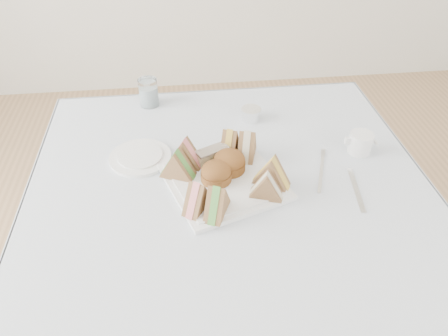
{
  "coord_description": "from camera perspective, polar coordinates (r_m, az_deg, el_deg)",
  "views": [
    {
      "loc": [
        -0.11,
        -0.82,
        1.47
      ],
      "look_at": [
        -0.01,
        0.02,
        0.8
      ],
      "focal_mm": 35.0,
      "sensor_mm": 36.0,
      "label": 1
    }
  ],
  "objects": [
    {
      "name": "sandwich_fr_a",
      "position": [
        1.07,
        6.26,
        -0.41
      ],
      "size": [
        0.1,
        0.08,
        0.08
      ],
      "primitive_type": null,
      "rotation": [
        0.0,
        0.0,
        -0.52
      ],
      "color": "#876547",
      "rests_on": "serving_plate"
    },
    {
      "name": "tablecloth",
      "position": [
        1.1,
        0.84,
        -2.6
      ],
      "size": [
        1.02,
        1.02,
        0.01
      ],
      "primitive_type": "cube",
      "color": "silver",
      "rests_on": "table"
    },
    {
      "name": "sandwich_bl_a",
      "position": [
        1.1,
        -6.11,
        0.62
      ],
      "size": [
        0.1,
        0.08,
        0.08
      ],
      "primitive_type": null,
      "rotation": [
        0.0,
        0.0,
        2.71
      ],
      "color": "#876547",
      "rests_on": "serving_plate"
    },
    {
      "name": "table",
      "position": [
        1.38,
        0.7,
        -14.41
      ],
      "size": [
        0.9,
        0.9,
        0.74
      ],
      "primitive_type": "cube",
      "color": "brown",
      "rests_on": "floor"
    },
    {
      "name": "pastry_slice",
      "position": [
        1.15,
        -1.53,
        1.66
      ],
      "size": [
        0.09,
        0.07,
        0.04
      ],
      "primitive_type": "cube",
      "rotation": [
        0.0,
        0.0,
        0.44
      ],
      "color": "#C6B28C",
      "rests_on": "serving_plate"
    },
    {
      "name": "knife",
      "position": [
        1.14,
        16.86,
        -2.7
      ],
      "size": [
        0.04,
        0.17,
        0.0
      ],
      "primitive_type": "cube",
      "rotation": [
        0.0,
        0.0,
        -0.14
      ],
      "color": "white",
      "rests_on": "tablecloth"
    },
    {
      "name": "side_plate",
      "position": [
        1.21,
        -10.88,
        1.37
      ],
      "size": [
        0.18,
        0.18,
        0.01
      ],
      "primitive_type": "cylinder",
      "rotation": [
        0.0,
        0.0,
        0.1
      ],
      "color": "white",
      "rests_on": "tablecloth"
    },
    {
      "name": "water_glass",
      "position": [
        1.43,
        -9.83,
        9.7
      ],
      "size": [
        0.07,
        0.07,
        0.09
      ],
      "primitive_type": "cylinder",
      "rotation": [
        0.0,
        0.0,
        0.13
      ],
      "color": "white",
      "rests_on": "tablecloth"
    },
    {
      "name": "sandwich_fl_a",
      "position": [
        1.0,
        -3.5,
        -3.57
      ],
      "size": [
        0.08,
        0.09,
        0.08
      ],
      "primitive_type": null,
      "rotation": [
        0.0,
        0.0,
        0.98
      ],
      "color": "#876547",
      "rests_on": "serving_plate"
    },
    {
      "name": "scone_right",
      "position": [
        1.12,
        0.7,
        0.8
      ],
      "size": [
        0.12,
        0.12,
        0.06
      ],
      "primitive_type": "cylinder",
      "rotation": [
        0.0,
        0.0,
        0.85
      ],
      "color": "brown",
      "rests_on": "serving_plate"
    },
    {
      "name": "sandwich_bl_b",
      "position": [
        1.13,
        -5.11,
        2.06
      ],
      "size": [
        0.1,
        0.08,
        0.08
      ],
      "primitive_type": null,
      "rotation": [
        0.0,
        0.0,
        2.72
      ],
      "color": "#876547",
      "rests_on": "serving_plate"
    },
    {
      "name": "creamer_jug",
      "position": [
        1.26,
        17.4,
        3.14
      ],
      "size": [
        0.07,
        0.07,
        0.06
      ],
      "primitive_type": "cylinder",
      "rotation": [
        0.0,
        0.0,
        0.01
      ],
      "color": "white",
      "rests_on": "tablecloth"
    },
    {
      "name": "sandwich_br_a",
      "position": [
        1.16,
        3.03,
        3.18
      ],
      "size": [
        0.07,
        0.1,
        0.08
      ],
      "primitive_type": null,
      "rotation": [
        0.0,
        0.0,
        -1.87
      ],
      "color": "#876547",
      "rests_on": "serving_plate"
    },
    {
      "name": "sandwich_br_b",
      "position": [
        1.17,
        0.78,
        3.52
      ],
      "size": [
        0.07,
        0.09,
        0.08
      ],
      "primitive_type": null,
      "rotation": [
        0.0,
        0.0,
        -1.96
      ],
      "color": "#876547",
      "rests_on": "serving_plate"
    },
    {
      "name": "sandwich_fl_b",
      "position": [
        0.99,
        -0.93,
        -4.15
      ],
      "size": [
        0.07,
        0.1,
        0.08
      ],
      "primitive_type": null,
      "rotation": [
        0.0,
        0.0,
        1.15
      ],
      "color": "#876547",
      "rests_on": "serving_plate"
    },
    {
      "name": "scone_left",
      "position": [
        1.08,
        -1.03,
        -0.62
      ],
      "size": [
        0.1,
        0.1,
        0.05
      ],
      "primitive_type": "cylinder",
      "rotation": [
        0.0,
        0.0,
        0.48
      ],
      "color": "brown",
      "rests_on": "serving_plate"
    },
    {
      "name": "sandwich_fr_b",
      "position": [
        1.04,
        5.57,
        -2.18
      ],
      "size": [
        0.09,
        0.06,
        0.07
      ],
      "primitive_type": null,
      "rotation": [
        0.0,
        0.0,
        -0.33
      ],
      "color": "#876547",
      "rests_on": "serving_plate"
    },
    {
      "name": "serving_plate",
      "position": [
        1.11,
        0.0,
        -1.79
      ],
      "size": [
        0.34,
        0.34,
        0.01
      ],
      "primitive_type": "cube",
      "rotation": [
        0.0,
        0.0,
        0.33
      ],
      "color": "white",
      "rests_on": "tablecloth"
    },
    {
      "name": "fork",
      "position": [
        1.16,
        12.55,
        -0.77
      ],
      "size": [
        0.06,
        0.15,
        0.0
      ],
      "primitive_type": "cube",
      "rotation": [
        0.0,
        0.0,
        -0.35
      ],
      "color": "white",
      "rests_on": "tablecloth"
    },
    {
      "name": "tea_strainer",
      "position": [
        1.35,
        3.54,
        6.96
      ],
      "size": [
        0.07,
        0.07,
        0.03
      ],
      "primitive_type": "cylinder",
      "rotation": [
        0.0,
        0.0,
        -0.12
      ],
      "color": "white",
      "rests_on": "tablecloth"
    }
  ]
}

